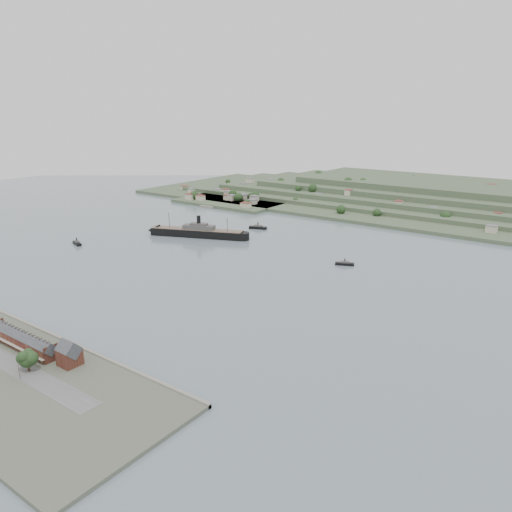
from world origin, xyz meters
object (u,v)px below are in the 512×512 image
Objects in this scene: terrace_row at (23,340)px; tugboat at (77,243)px; gabled_building at (69,354)px; fig_tree at (27,358)px; steamship at (195,232)px.

tugboat is (-171.55, 152.92, -5.09)m from terrace_row.
gabled_building is 0.86× the size of tugboat.
terrace_row is at bearing -41.71° from tugboat.
gabled_building is 19.89m from fig_tree.
steamship reaches higher than gabled_building.
terrace_row reaches higher than tugboat.
fig_tree is at bearing -123.34° from gabled_building.
gabled_building reaches higher than tugboat.
steamship is 287.08m from fig_tree.
terrace_row is 4.64× the size of fig_tree.
fig_tree is (-10.91, -16.59, 1.13)m from gabled_building.
steamship reaches higher than terrace_row.
tugboat is at bearing 138.29° from terrace_row.
fig_tree is at bearing -25.30° from terrace_row.
terrace_row is at bearing -173.88° from gabled_building.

